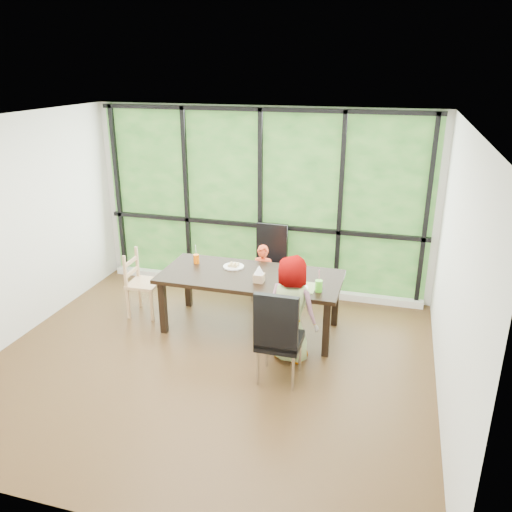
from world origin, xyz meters
name	(u,v)px	position (x,y,z in m)	size (l,w,h in m)	color
ground	(209,363)	(0.00, 0.00, 0.00)	(5.00, 5.00, 0.00)	black
back_wall	(261,201)	(0.00, 2.25, 1.35)	(5.00, 5.00, 0.00)	silver
foliage_backdrop	(261,202)	(0.00, 2.23, 1.35)	(4.80, 0.02, 2.65)	#224E1D
window_mullions	(260,202)	(0.00, 2.19, 1.35)	(4.80, 0.06, 2.65)	black
window_sill	(259,286)	(0.00, 2.15, 0.05)	(4.80, 0.12, 0.10)	silver
dining_table	(251,302)	(0.23, 0.92, 0.38)	(2.27, 1.00, 0.75)	black
chair_window_leather	(268,263)	(0.21, 1.88, 0.54)	(0.46, 0.46, 1.08)	black
chair_interior_leather	(280,334)	(0.84, -0.07, 0.54)	(0.46, 0.46, 1.08)	black
chair_end_beech	(144,283)	(-1.27, 0.93, 0.45)	(0.42, 0.40, 0.90)	tan
child_toddler	(263,278)	(0.23, 1.53, 0.47)	(0.34, 0.22, 0.93)	red
child_older	(293,309)	(0.90, 0.36, 0.63)	(0.62, 0.40, 1.27)	slate
placemat	(297,286)	(0.85, 0.73, 0.75)	(0.44, 0.33, 0.01)	tan
plate_far	(234,267)	(-0.06, 1.12, 0.76)	(0.27, 0.27, 0.02)	white
plate_near	(297,288)	(0.87, 0.68, 0.76)	(0.27, 0.27, 0.02)	white
orange_cup	(196,259)	(-0.58, 1.12, 0.81)	(0.08, 0.08, 0.12)	#FD6905
green_cup	(319,286)	(1.13, 0.67, 0.82)	(0.09, 0.09, 0.14)	#5DD731
tissue_box	(259,278)	(0.39, 0.74, 0.80)	(0.12, 0.12, 0.10)	tan
crepe_rolls_far	(234,265)	(-0.06, 1.12, 0.78)	(0.15, 0.12, 0.04)	tan
crepe_rolls_near	(297,286)	(0.87, 0.68, 0.78)	(0.15, 0.12, 0.04)	tan
straw_white	(196,252)	(-0.58, 1.12, 0.91)	(0.01, 0.01, 0.20)	white
straw_pink	(319,277)	(1.13, 0.67, 0.93)	(0.01, 0.01, 0.20)	pink
tissue	(259,270)	(0.39, 0.74, 0.91)	(0.12, 0.12, 0.11)	white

